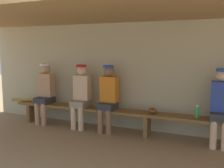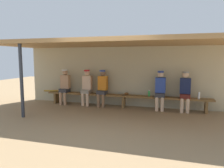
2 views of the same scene
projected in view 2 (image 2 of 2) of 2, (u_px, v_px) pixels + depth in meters
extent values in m
plane|color=#937754|center=(111.00, 119.00, 6.26)|extent=(24.00, 24.00, 0.00)
cube|color=#B7AD8C|center=(127.00, 76.00, 8.03)|extent=(8.00, 0.20, 2.20)
cube|color=#9E7547|center=(118.00, 43.00, 6.65)|extent=(8.00, 2.80, 0.12)
cylinder|color=#2D333D|center=(22.00, 81.00, 6.35)|extent=(0.10, 0.10, 2.20)
cube|color=brown|center=(124.00, 96.00, 7.68)|extent=(6.00, 0.36, 0.05)
cube|color=brown|center=(56.00, 98.00, 8.49)|extent=(0.08, 0.29, 0.41)
cube|color=brown|center=(124.00, 102.00, 7.71)|extent=(0.08, 0.29, 0.41)
cube|color=brown|center=(206.00, 107.00, 6.93)|extent=(0.08, 0.29, 0.41)
cube|color=#333338|center=(102.00, 92.00, 7.88)|extent=(0.32, 0.40, 0.14)
cylinder|color=#8C6647|center=(98.00, 101.00, 7.79)|extent=(0.11, 0.11, 0.48)
cylinder|color=#8C6647|center=(103.00, 101.00, 7.74)|extent=(0.11, 0.11, 0.48)
cube|color=orange|center=(103.00, 83.00, 7.92)|extent=(0.34, 0.20, 0.52)
sphere|color=#8C6647|center=(103.00, 73.00, 7.87)|extent=(0.21, 0.21, 0.21)
cylinder|color=#2D47A5|center=(102.00, 71.00, 7.82)|extent=(0.21, 0.21, 0.05)
cube|color=#333338|center=(65.00, 90.00, 8.32)|extent=(0.32, 0.40, 0.14)
cylinder|color=tan|center=(61.00, 98.00, 8.23)|extent=(0.11, 0.11, 0.48)
cylinder|color=tan|center=(65.00, 99.00, 8.18)|extent=(0.11, 0.11, 0.48)
cube|color=tan|center=(65.00, 82.00, 8.36)|extent=(0.34, 0.20, 0.52)
sphere|color=tan|center=(65.00, 72.00, 8.31)|extent=(0.21, 0.21, 0.21)
cylinder|color=white|center=(65.00, 70.00, 8.27)|extent=(0.21, 0.21, 0.05)
cube|color=#333338|center=(160.00, 95.00, 7.29)|extent=(0.32, 0.40, 0.14)
cylinder|color=beige|center=(157.00, 104.00, 7.19)|extent=(0.11, 0.11, 0.48)
cylinder|color=beige|center=(162.00, 104.00, 7.14)|extent=(0.11, 0.11, 0.48)
cube|color=#2D47A5|center=(160.00, 85.00, 7.32)|extent=(0.34, 0.20, 0.52)
sphere|color=beige|center=(161.00, 74.00, 7.28)|extent=(0.21, 0.21, 0.21)
cylinder|color=#2D47A5|center=(161.00, 72.00, 7.23)|extent=(0.21, 0.21, 0.05)
cube|color=gray|center=(87.00, 91.00, 8.06)|extent=(0.32, 0.40, 0.14)
cylinder|color=beige|center=(83.00, 100.00, 7.97)|extent=(0.11, 0.11, 0.48)
cylinder|color=beige|center=(87.00, 100.00, 7.91)|extent=(0.11, 0.11, 0.48)
cube|color=beige|center=(87.00, 83.00, 8.09)|extent=(0.34, 0.20, 0.52)
sphere|color=beige|center=(87.00, 73.00, 8.05)|extent=(0.21, 0.21, 0.21)
cylinder|color=red|center=(87.00, 70.00, 8.00)|extent=(0.21, 0.21, 0.05)
cube|color=#591E19|center=(185.00, 96.00, 7.06)|extent=(0.32, 0.40, 0.14)
cylinder|color=beige|center=(182.00, 106.00, 6.97)|extent=(0.11, 0.11, 0.48)
cylinder|color=beige|center=(188.00, 106.00, 6.91)|extent=(0.11, 0.11, 0.48)
cube|color=#19234C|center=(185.00, 86.00, 7.09)|extent=(0.34, 0.20, 0.52)
sphere|color=beige|center=(186.00, 75.00, 7.05)|extent=(0.21, 0.21, 0.21)
cylinder|color=gray|center=(186.00, 72.00, 7.00)|extent=(0.21, 0.21, 0.05)
cylinder|color=silver|center=(199.00, 96.00, 6.91)|extent=(0.07, 0.07, 0.21)
cylinder|color=white|center=(199.00, 92.00, 6.89)|extent=(0.05, 0.05, 0.02)
cylinder|color=green|center=(149.00, 93.00, 7.43)|extent=(0.07, 0.07, 0.20)
cylinder|color=white|center=(149.00, 90.00, 7.42)|extent=(0.05, 0.05, 0.02)
ellipsoid|color=brown|center=(127.00, 94.00, 7.68)|extent=(0.21, 0.27, 0.09)
cylinder|color=#B28C33|center=(55.00, 91.00, 8.48)|extent=(0.84, 0.28, 0.07)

